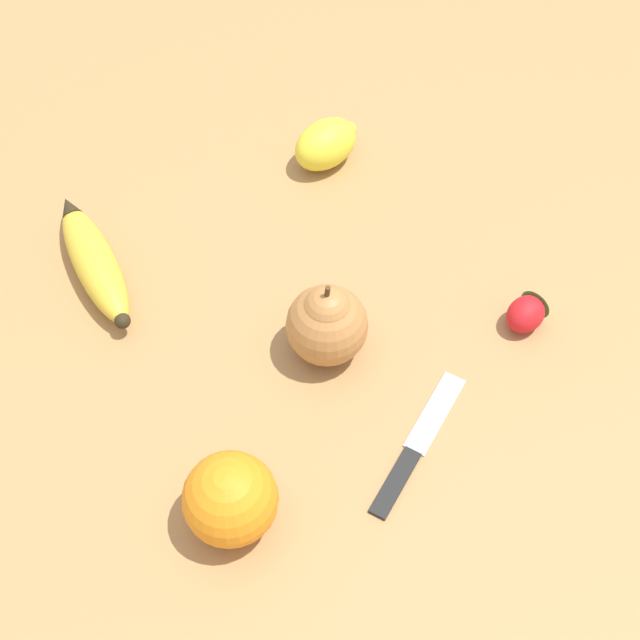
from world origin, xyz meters
The scene contains 7 objects.
ground_plane centered at (0.00, 0.00, 0.00)m, with size 3.00×3.00×0.00m, color #A87A47.
banana centered at (-0.06, 0.18, 0.02)m, with size 0.09×0.19×0.04m.
orange centered at (-0.14, -0.13, 0.04)m, with size 0.08×0.08×0.08m.
pear centered at (0.05, -0.06, 0.04)m, with size 0.08×0.08×0.10m.
strawberry centered at (0.22, -0.18, 0.02)m, with size 0.05×0.04×0.04m.
lemon centered at (0.24, 0.13, 0.03)m, with size 0.09×0.06×0.06m.
paring_knife centered at (0.03, -0.20, 0.00)m, with size 0.17×0.06×0.01m.
Camera 1 is at (-0.31, -0.41, 0.73)m, focal length 50.00 mm.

